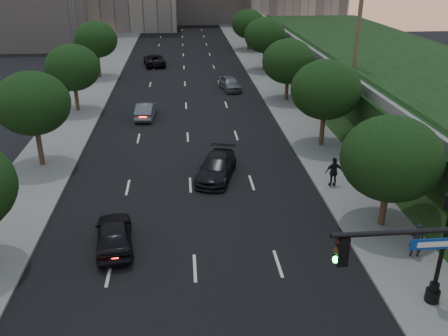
{
  "coord_description": "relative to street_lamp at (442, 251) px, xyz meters",
  "views": [
    {
      "loc": [
        -0.27,
        -13.62,
        13.49
      ],
      "look_at": [
        1.7,
        8.5,
        3.6
      ],
      "focal_mm": 38.0,
      "sensor_mm": 36.0,
      "label": 1
    }
  ],
  "objects": [
    {
      "name": "sidewalk_left",
      "position": [
        -20.18,
        28.38,
        -2.56
      ],
      "size": [
        4.5,
        140.0,
        0.15
      ],
      "primitive_type": "cube",
      "color": "slate",
      "rests_on": "ground"
    },
    {
      "name": "street_lamp",
      "position": [
        0.0,
        0.0,
        0.0
      ],
      "size": [
        0.64,
        0.64,
        5.62
      ],
      "color": "black",
      "rests_on": "ground"
    },
    {
      "name": "tree_left_d",
      "position": [
        -20.23,
        43.38,
        1.94
      ],
      "size": [
        5.0,
        5.0,
        6.71
      ],
      "color": "#38281C",
      "rests_on": "ground"
    },
    {
      "name": "tree_right_d",
      "position": [
        0.37,
        45.38,
        1.88
      ],
      "size": [
        5.2,
        5.2,
        6.74
      ],
      "color": "#38281C",
      "rests_on": "ground"
    },
    {
      "name": "tree_left_c",
      "position": [
        -20.23,
        29.38,
        1.57
      ],
      "size": [
        5.0,
        5.0,
        6.34
      ],
      "color": "#38281C",
      "rests_on": "ground"
    },
    {
      "name": "road_surface",
      "position": [
        -9.93,
        28.38,
        -2.62
      ],
      "size": [
        16.0,
        140.0,
        0.02
      ],
      "primitive_type": "cube",
      "color": "black",
      "rests_on": "ground"
    },
    {
      "name": "tree_right_a",
      "position": [
        0.37,
        6.38,
        1.39
      ],
      "size": [
        5.2,
        5.2,
        6.24
      ],
      "color": "#38281C",
      "rests_on": "ground"
    },
    {
      "name": "sedan_far_right",
      "position": [
        -4.98,
        36.13,
        -1.88
      ],
      "size": [
        2.5,
        4.69,
        1.52
      ],
      "primitive_type": "imported",
      "rotation": [
        0.0,
        0.0,
        0.17
      ],
      "color": "slate",
      "rests_on": "ground"
    },
    {
      "name": "tree_right_c",
      "position": [
        0.37,
        31.38,
        1.39
      ],
      "size": [
        5.2,
        5.2,
        6.24
      ],
      "color": "#38281C",
      "rests_on": "ground"
    },
    {
      "name": "sedan_mid_left",
      "position": [
        -13.63,
        26.88,
        -1.91
      ],
      "size": [
        1.86,
        4.48,
        1.44
      ],
      "primitive_type": "imported",
      "rotation": [
        0.0,
        0.0,
        3.07
      ],
      "color": "#5B5E63",
      "rests_on": "ground"
    },
    {
      "name": "sedan_far_left",
      "position": [
        -13.92,
        50.0,
        -1.86
      ],
      "size": [
        3.39,
        5.92,
        1.56
      ],
      "primitive_type": "imported",
      "rotation": [
        0.0,
        0.0,
        3.29
      ],
      "color": "black",
      "rests_on": "ground"
    },
    {
      "name": "tree_left_b",
      "position": [
        -20.23,
        16.38,
        1.94
      ],
      "size": [
        5.0,
        5.0,
        6.71
      ],
      "color": "#38281C",
      "rests_on": "ground"
    },
    {
      "name": "tree_right_b",
      "position": [
        0.37,
        18.38,
        1.88
      ],
      "size": [
        5.2,
        5.2,
        6.74
      ],
      "color": "#38281C",
      "rests_on": "ground"
    },
    {
      "name": "pedestrian_b",
      "position": [
        1.72,
        9.63,
        -1.61
      ],
      "size": [
        0.98,
        0.84,
        1.75
      ],
      "primitive_type": "imported",
      "rotation": [
        0.0,
        0.0,
        2.91
      ],
      "color": "black",
      "rests_on": "sidewalk_right"
    },
    {
      "name": "sidewalk_right",
      "position": [
        0.32,
        28.38,
        -2.56
      ],
      "size": [
        4.5,
        140.0,
        0.15
      ],
      "primitive_type": "cube",
      "color": "slate",
      "rests_on": "ground"
    },
    {
      "name": "pedestrian_a",
      "position": [
        0.74,
        3.25,
        -1.56
      ],
      "size": [
        0.74,
        0.56,
        1.85
      ],
      "primitive_type": "imported",
      "rotation": [
        0.0,
        0.0,
        2.96
      ],
      "color": "black",
      "rests_on": "sidewalk_right"
    },
    {
      "name": "sedan_near_right",
      "position": [
        -8.17,
        13.43,
        -1.88
      ],
      "size": [
        3.46,
        5.56,
        1.5
      ],
      "primitive_type": "imported",
      "rotation": [
        0.0,
        0.0,
        -0.28
      ],
      "color": "black",
      "rests_on": "ground"
    },
    {
      "name": "pedestrian_c",
      "position": [
        -0.88,
        11.22,
        -1.52
      ],
      "size": [
        1.16,
        0.56,
        1.92
      ],
      "primitive_type": "imported",
      "rotation": [
        0.0,
        0.0,
        3.23
      ],
      "color": "black",
      "rests_on": "sidewalk_right"
    },
    {
      "name": "sedan_near_left",
      "position": [
        -13.91,
        5.59,
        -1.87
      ],
      "size": [
        2.36,
        4.68,
        1.53
      ],
      "primitive_type": "imported",
      "rotation": [
        0.0,
        0.0,
        3.27
      ],
      "color": "black",
      "rests_on": "ground"
    },
    {
      "name": "parapet_wall",
      "position": [
        3.57,
        26.38,
        1.72
      ],
      "size": [
        0.35,
        90.0,
        0.7
      ],
      "primitive_type": "cube",
      "color": "slate",
      "rests_on": "embankment"
    },
    {
      "name": "embankment",
      "position": [
        12.07,
        26.38,
        -0.63
      ],
      "size": [
        18.0,
        90.0,
        4.0
      ],
      "primitive_type": "cube",
      "color": "black",
      "rests_on": "ground"
    },
    {
      "name": "office_block_filler",
      "position": [
        -35.93,
        68.38,
        4.37
      ],
      "size": [
        18.0,
        16.0,
        14.0
      ],
      "primitive_type": "cube",
      "color": "#9C978F",
      "rests_on": "ground"
    },
    {
      "name": "tree_right_e",
      "position": [
        0.37,
        60.38,
        1.39
      ],
      "size": [
        5.2,
        5.2,
        6.24
      ],
      "color": "#38281C",
      "rests_on": "ground"
    }
  ]
}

